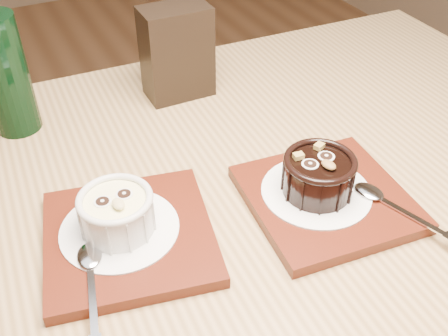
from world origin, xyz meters
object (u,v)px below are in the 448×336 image
object	(u,v)px
condiment_stand	(177,53)
tray_left	(129,237)
tray_right	(326,199)
ramekin_dark	(319,174)
ramekin_white	(117,211)
green_bottle	(4,70)
table	(212,265)

from	to	relation	value
condiment_stand	tray_left	bearing A→B (deg)	-122.60
tray_right	condiment_stand	world-z (taller)	condiment_stand
tray_right	condiment_stand	bearing A→B (deg)	100.22
tray_right	ramekin_dark	bearing A→B (deg)	137.26
ramekin_white	condiment_stand	size ratio (longest dim) A/B	0.58
green_bottle	table	bearing A→B (deg)	-59.58
table	green_bottle	size ratio (longest dim) A/B	5.24
tray_right	ramekin_dark	size ratio (longest dim) A/B	2.13
ramekin_dark	condiment_stand	bearing A→B (deg)	89.99
table	condiment_stand	xyz separation A→B (m)	(0.07, 0.27, 0.16)
table	ramekin_white	size ratio (longest dim) A/B	15.23
tray_left	tray_right	bearing A→B (deg)	-11.10
ramekin_white	green_bottle	xyz separation A→B (m)	(-0.06, 0.28, 0.05)
table	tray_left	bearing A→B (deg)	-179.96
tray_left	tray_right	world-z (taller)	same
ramekin_white	tray_right	size ratio (longest dim) A/B	0.45
table	ramekin_dark	world-z (taller)	ramekin_dark
tray_right	green_bottle	xyz separation A→B (m)	(-0.30, 0.33, 0.08)
table	ramekin_dark	bearing A→B (deg)	-16.71
ramekin_dark	tray_left	bearing A→B (deg)	161.85
tray_right	condiment_stand	distance (m)	0.33
table	ramekin_dark	size ratio (longest dim) A/B	14.55
ramekin_white	tray_left	bearing A→B (deg)	-53.64
table	tray_right	size ratio (longest dim) A/B	6.83
green_bottle	ramekin_white	bearing A→B (deg)	-77.46
ramekin_white	ramekin_dark	xyz separation A→B (m)	(0.23, -0.04, 0.00)
tray_right	ramekin_dark	xyz separation A→B (m)	(-0.01, 0.01, 0.04)
condiment_stand	table	bearing A→B (deg)	-105.27
ramekin_white	condiment_stand	xyz separation A→B (m)	(0.18, 0.26, 0.03)
condiment_stand	ramekin_dark	bearing A→B (deg)	-81.22
ramekin_dark	condiment_stand	size ratio (longest dim) A/B	0.60
tray_right	ramekin_dark	distance (m)	0.04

